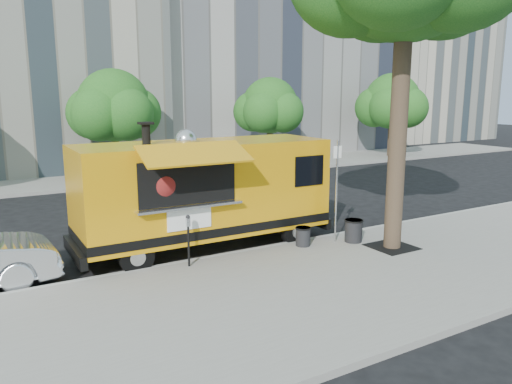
{
  "coord_description": "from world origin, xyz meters",
  "views": [
    {
      "loc": [
        -7.63,
        -12.57,
        4.46
      ],
      "look_at": [
        -0.24,
        0.0,
        1.55
      ],
      "focal_mm": 35.0,
      "sensor_mm": 36.0,
      "label": 1
    }
  ],
  "objects_px": {
    "far_tree_d": "(392,101)",
    "trash_bin_right": "(353,230)",
    "far_tree_b": "(114,106)",
    "parking_meter": "(188,234)",
    "food_truck": "(204,191)",
    "far_tree_c": "(270,106)",
    "sign_post": "(337,185)",
    "trash_bin_left": "(303,236)"
  },
  "relations": [
    {
      "from": "far_tree_d",
      "to": "trash_bin_right",
      "type": "relative_size",
      "value": 8.53
    },
    {
      "from": "far_tree_b",
      "to": "parking_meter",
      "type": "relative_size",
      "value": 4.12
    },
    {
      "from": "food_truck",
      "to": "far_tree_c",
      "type": "bearing_deg",
      "value": 51.44
    },
    {
      "from": "sign_post",
      "to": "trash_bin_left",
      "type": "xyz_separation_m",
      "value": [
        -1.05,
        0.14,
        -1.41
      ]
    },
    {
      "from": "far_tree_c",
      "to": "far_tree_d",
      "type": "height_order",
      "value": "far_tree_d"
    },
    {
      "from": "far_tree_d",
      "to": "far_tree_c",
      "type": "bearing_deg",
      "value": -178.85
    },
    {
      "from": "parking_meter",
      "to": "trash_bin_right",
      "type": "xyz_separation_m",
      "value": [
        5.01,
        -0.48,
        -0.48
      ]
    },
    {
      "from": "far_tree_b",
      "to": "far_tree_d",
      "type": "distance_m",
      "value": 19.0
    },
    {
      "from": "trash_bin_left",
      "to": "sign_post",
      "type": "bearing_deg",
      "value": -7.77
    },
    {
      "from": "far_tree_b",
      "to": "sign_post",
      "type": "distance_m",
      "value": 14.61
    },
    {
      "from": "parking_meter",
      "to": "trash_bin_left",
      "type": "distance_m",
      "value": 3.54
    },
    {
      "from": "food_truck",
      "to": "parking_meter",
      "type": "bearing_deg",
      "value": -126.47
    },
    {
      "from": "far_tree_c",
      "to": "trash_bin_left",
      "type": "bearing_deg",
      "value": -118.52
    },
    {
      "from": "sign_post",
      "to": "parking_meter",
      "type": "distance_m",
      "value": 4.64
    },
    {
      "from": "far_tree_c",
      "to": "trash_bin_right",
      "type": "distance_m",
      "value": 15.77
    },
    {
      "from": "parking_meter",
      "to": "trash_bin_right",
      "type": "bearing_deg",
      "value": -5.51
    },
    {
      "from": "far_tree_d",
      "to": "sign_post",
      "type": "bearing_deg",
      "value": -139.3
    },
    {
      "from": "far_tree_d",
      "to": "food_truck",
      "type": "distance_m",
      "value": 23.53
    },
    {
      "from": "far_tree_c",
      "to": "sign_post",
      "type": "distance_m",
      "value": 15.48
    },
    {
      "from": "sign_post",
      "to": "trash_bin_right",
      "type": "xyz_separation_m",
      "value": [
        0.46,
        -0.28,
        -1.35
      ]
    },
    {
      "from": "sign_post",
      "to": "far_tree_b",
      "type": "bearing_deg",
      "value": 100.15
    },
    {
      "from": "food_truck",
      "to": "trash_bin_right",
      "type": "distance_m",
      "value": 4.53
    },
    {
      "from": "far_tree_c",
      "to": "sign_post",
      "type": "xyz_separation_m",
      "value": [
        -6.45,
        -13.95,
        -1.87
      ]
    },
    {
      "from": "far_tree_c",
      "to": "far_tree_d",
      "type": "xyz_separation_m",
      "value": [
        10.0,
        0.2,
        0.17
      ]
    },
    {
      "from": "far_tree_b",
      "to": "far_tree_c",
      "type": "bearing_deg",
      "value": -1.91
    },
    {
      "from": "far_tree_b",
      "to": "food_truck",
      "type": "distance_m",
      "value": 12.74
    },
    {
      "from": "sign_post",
      "to": "trash_bin_right",
      "type": "relative_size",
      "value": 4.54
    },
    {
      "from": "far_tree_d",
      "to": "sign_post",
      "type": "xyz_separation_m",
      "value": [
        -16.45,
        -14.15,
        -2.04
      ]
    },
    {
      "from": "trash_bin_left",
      "to": "trash_bin_right",
      "type": "height_order",
      "value": "trash_bin_right"
    },
    {
      "from": "parking_meter",
      "to": "food_truck",
      "type": "bearing_deg",
      "value": 53.2
    },
    {
      "from": "trash_bin_right",
      "to": "sign_post",
      "type": "bearing_deg",
      "value": 148.31
    },
    {
      "from": "food_truck",
      "to": "trash_bin_left",
      "type": "distance_m",
      "value": 3.12
    },
    {
      "from": "trash_bin_left",
      "to": "trash_bin_right",
      "type": "bearing_deg",
      "value": -15.76
    },
    {
      "from": "trash_bin_left",
      "to": "far_tree_b",
      "type": "bearing_deg",
      "value": 96.06
    },
    {
      "from": "far_tree_c",
      "to": "trash_bin_right",
      "type": "relative_size",
      "value": 7.88
    },
    {
      "from": "sign_post",
      "to": "food_truck",
      "type": "bearing_deg",
      "value": 153.28
    },
    {
      "from": "far_tree_d",
      "to": "far_tree_b",
      "type": "bearing_deg",
      "value": 179.7
    },
    {
      "from": "sign_post",
      "to": "trash_bin_left",
      "type": "relative_size",
      "value": 5.54
    },
    {
      "from": "far_tree_b",
      "to": "trash_bin_right",
      "type": "bearing_deg",
      "value": -78.31
    },
    {
      "from": "parking_meter",
      "to": "trash_bin_left",
      "type": "bearing_deg",
      "value": -0.92
    },
    {
      "from": "far_tree_c",
      "to": "food_truck",
      "type": "height_order",
      "value": "far_tree_c"
    },
    {
      "from": "food_truck",
      "to": "sign_post",
      "type": "bearing_deg",
      "value": -26.39
    }
  ]
}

